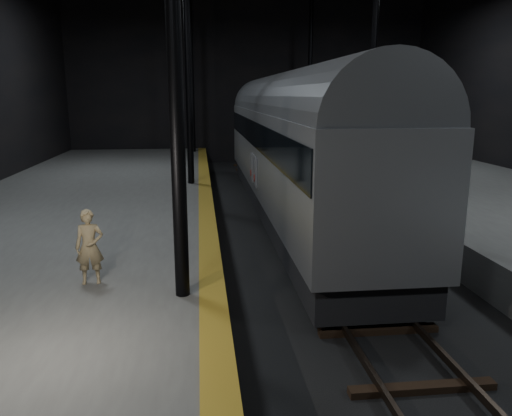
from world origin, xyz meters
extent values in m
plane|color=black|center=(0.00, 0.00, 0.00)|extent=(44.00, 44.00, 0.00)
cube|color=#4D4D4B|center=(-7.50, 0.00, 0.50)|extent=(9.00, 43.80, 1.00)
cube|color=olive|center=(-3.25, 0.00, 1.00)|extent=(0.50, 43.80, 0.01)
cube|color=#3F3328|center=(-0.72, 0.00, 0.17)|extent=(0.08, 43.00, 0.14)
cube|color=#3F3328|center=(0.72, 0.00, 0.17)|extent=(0.08, 43.00, 0.14)
cube|color=black|center=(0.00, 0.00, 0.06)|extent=(2.40, 42.00, 0.12)
cylinder|color=black|center=(-3.80, -4.00, 6.00)|extent=(0.26, 0.26, 10.00)
cylinder|color=black|center=(-3.80, 8.00, 6.00)|extent=(0.26, 0.26, 10.00)
cylinder|color=black|center=(3.80, 8.00, 6.00)|extent=(0.26, 0.26, 10.00)
cylinder|color=black|center=(-3.80, 20.00, 6.00)|extent=(0.26, 0.26, 10.00)
cylinder|color=black|center=(3.80, 20.00, 6.00)|extent=(0.26, 0.26, 10.00)
cube|color=#A7A9AF|center=(0.00, 5.64, 2.54)|extent=(2.89, 19.90, 2.99)
cube|color=black|center=(0.00, 5.64, 0.67)|extent=(2.64, 19.50, 0.85)
cube|color=black|center=(0.00, 5.64, 3.23)|extent=(2.95, 19.60, 0.90)
cylinder|color=slate|center=(0.00, 5.64, 4.03)|extent=(2.83, 19.70, 2.83)
cube|color=black|center=(0.00, -1.32, 0.30)|extent=(1.79, 2.19, 0.35)
cube|color=black|center=(0.00, 12.61, 0.30)|extent=(1.79, 2.19, 0.35)
cube|color=silver|center=(-1.47, 4.65, 1.94)|extent=(0.04, 0.75, 1.04)
cube|color=silver|center=(-1.47, 5.84, 1.94)|extent=(0.04, 0.75, 1.04)
cylinder|color=#A11A13|center=(-1.49, 4.83, 1.69)|extent=(0.03, 0.26, 0.26)
cylinder|color=#A11A13|center=(-1.49, 6.02, 1.69)|extent=(0.03, 0.26, 0.26)
imported|color=#9B865F|center=(-5.59, -3.21, 1.74)|extent=(0.57, 0.41, 1.47)
camera|label=1|loc=(-3.43, -12.74, 4.61)|focal=35.00mm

